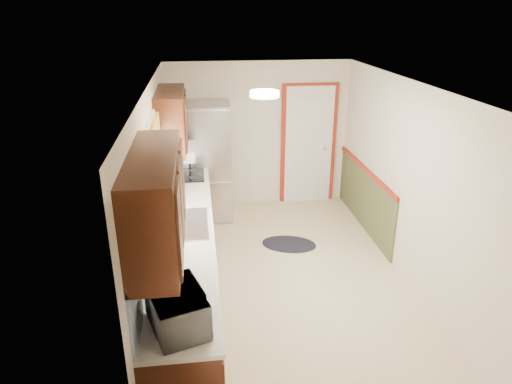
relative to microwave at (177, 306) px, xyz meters
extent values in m
cube|color=beige|center=(1.20, 1.95, -1.13)|extent=(3.20, 5.20, 0.12)
cube|color=white|center=(1.20, 1.95, 1.27)|extent=(3.20, 5.20, 0.12)
cube|color=silver|center=(1.20, 4.45, 0.07)|extent=(3.20, 0.10, 2.40)
cube|color=silver|center=(1.20, -0.55, 0.07)|extent=(3.20, 0.10, 2.40)
cube|color=silver|center=(-0.30, 1.95, 0.07)|extent=(0.10, 5.20, 2.40)
cube|color=silver|center=(2.70, 1.95, 0.07)|extent=(0.10, 5.20, 2.40)
cube|color=#3A180D|center=(0.00, 1.65, -0.68)|extent=(0.60, 4.00, 0.90)
cube|color=silver|center=(0.01, 1.65, -0.21)|extent=(0.63, 4.00, 0.04)
cube|color=#577FD4|center=(-0.29, 1.65, 0.09)|extent=(0.02, 4.00, 0.55)
cube|color=#3A180D|center=(-0.12, 0.35, 0.70)|extent=(0.35, 1.40, 0.75)
cube|color=#3A180D|center=(-0.12, 3.05, 0.70)|extent=(0.35, 1.20, 0.75)
cube|color=white|center=(-0.29, 1.75, 0.49)|extent=(0.02, 1.00, 0.90)
cube|color=orange|center=(-0.24, 1.75, 0.84)|extent=(0.05, 1.12, 0.24)
cube|color=#B7B7BC|center=(0.01, 1.75, -0.18)|extent=(0.52, 0.82, 0.02)
cube|color=white|center=(-0.07, 3.10, 0.25)|extent=(0.45, 0.60, 0.15)
cube|color=maroon|center=(2.05, 4.42, -0.13)|extent=(0.94, 0.05, 2.08)
cube|color=white|center=(2.05, 4.39, -0.13)|extent=(0.80, 0.04, 2.00)
cube|color=#474E2C|center=(2.69, 3.30, -0.68)|extent=(0.02, 2.30, 0.90)
cube|color=maroon|center=(2.67, 3.30, -0.21)|extent=(0.04, 2.30, 0.06)
cylinder|color=#FFD88C|center=(0.90, 1.75, 1.23)|extent=(0.30, 0.30, 0.06)
imported|color=white|center=(0.00, 0.00, 0.00)|extent=(0.47, 0.62, 0.38)
cube|color=#B7B7BC|center=(0.32, 4.00, -0.21)|extent=(0.79, 0.74, 1.84)
cylinder|color=black|center=(0.06, 3.60, -0.30)|extent=(0.02, 0.02, 1.29)
ellipsoid|color=black|center=(1.43, 2.84, -1.12)|extent=(0.90, 0.72, 0.01)
cube|color=black|center=(0.01, 3.35, -0.18)|extent=(0.51, 0.61, 0.02)
camera|label=1|loc=(0.22, -2.86, 2.05)|focal=32.00mm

